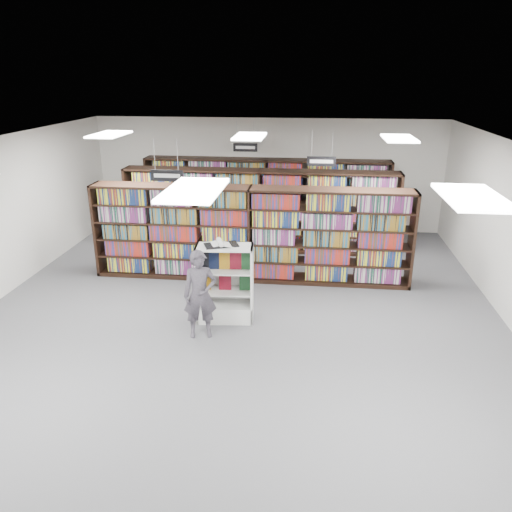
# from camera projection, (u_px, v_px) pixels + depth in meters

# --- Properties ---
(floor) EXTENTS (12.00, 12.00, 0.00)m
(floor) POSITION_uv_depth(u_px,v_px,m) (237.00, 319.00, 9.47)
(floor) COLOR #515256
(floor) RESTS_ON ground
(ceiling) EXTENTS (10.00, 12.00, 0.10)m
(ceiling) POSITION_uv_depth(u_px,v_px,m) (235.00, 148.00, 8.36)
(ceiling) COLOR silver
(ceiling) RESTS_ON wall_back
(wall_back) EXTENTS (10.00, 0.10, 3.20)m
(wall_back) POSITION_uv_depth(u_px,v_px,m) (267.00, 175.00, 14.51)
(wall_back) COLOR silver
(wall_back) RESTS_ON ground
(bookshelf_row_near) EXTENTS (7.00, 0.60, 2.10)m
(bookshelf_row_near) POSITION_uv_depth(u_px,v_px,m) (250.00, 234.00, 10.97)
(bookshelf_row_near) COLOR black
(bookshelf_row_near) RESTS_ON floor
(bookshelf_row_mid) EXTENTS (7.00, 0.60, 2.10)m
(bookshelf_row_mid) POSITION_uv_depth(u_px,v_px,m) (260.00, 211.00, 12.83)
(bookshelf_row_mid) COLOR black
(bookshelf_row_mid) RESTS_ON floor
(bookshelf_row_far) EXTENTS (7.00, 0.60, 2.10)m
(bookshelf_row_far) POSITION_uv_depth(u_px,v_px,m) (266.00, 195.00, 14.42)
(bookshelf_row_far) COLOR black
(bookshelf_row_far) RESTS_ON floor
(aisle_sign_left) EXTENTS (0.65, 0.02, 0.80)m
(aisle_sign_left) POSITION_uv_depth(u_px,v_px,m) (167.00, 175.00, 9.68)
(aisle_sign_left) COLOR #B2B2B7
(aisle_sign_left) RESTS_ON ceiling
(aisle_sign_right) EXTENTS (0.65, 0.02, 0.80)m
(aisle_sign_right) POSITION_uv_depth(u_px,v_px,m) (321.00, 160.00, 11.23)
(aisle_sign_right) COLOR #B2B2B7
(aisle_sign_right) RESTS_ON ceiling
(aisle_sign_center) EXTENTS (0.65, 0.02, 0.80)m
(aisle_sign_center) POSITION_uv_depth(u_px,v_px,m) (245.00, 147.00, 13.30)
(aisle_sign_center) COLOR #B2B2B7
(aisle_sign_center) RESTS_ON ceiling
(troffer_front_center) EXTENTS (0.60, 1.20, 0.04)m
(troffer_front_center) POSITION_uv_depth(u_px,v_px,m) (194.00, 190.00, 5.58)
(troffer_front_center) COLOR white
(troffer_front_center) RESTS_ON ceiling
(troffer_front_right) EXTENTS (0.60, 1.20, 0.04)m
(troffer_front_right) POSITION_uv_depth(u_px,v_px,m) (472.00, 197.00, 5.26)
(troffer_front_right) COLOR white
(troffer_front_right) RESTS_ON ceiling
(troffer_back_left) EXTENTS (0.60, 1.20, 0.04)m
(troffer_back_left) POSITION_uv_depth(u_px,v_px,m) (109.00, 134.00, 10.56)
(troffer_back_left) COLOR white
(troffer_back_left) RESTS_ON ceiling
(troffer_back_center) EXTENTS (0.60, 1.20, 0.04)m
(troffer_back_center) POSITION_uv_depth(u_px,v_px,m) (250.00, 136.00, 10.24)
(troffer_back_center) COLOR white
(troffer_back_center) RESTS_ON ceiling
(troffer_back_right) EXTENTS (0.60, 1.20, 0.04)m
(troffer_back_right) POSITION_uv_depth(u_px,v_px,m) (399.00, 138.00, 9.92)
(troffer_back_right) COLOR white
(troffer_back_right) RESTS_ON ceiling
(endcap_display) EXTENTS (1.08, 0.60, 1.46)m
(endcap_display) POSITION_uv_depth(u_px,v_px,m) (225.00, 295.00, 9.33)
(endcap_display) COLOR white
(endcap_display) RESTS_ON floor
(open_book) EXTENTS (0.69, 0.54, 0.13)m
(open_book) POSITION_uv_depth(u_px,v_px,m) (221.00, 244.00, 8.99)
(open_book) COLOR black
(open_book) RESTS_ON endcap_display
(shopper) EXTENTS (0.66, 0.52, 1.59)m
(shopper) POSITION_uv_depth(u_px,v_px,m) (200.00, 295.00, 8.60)
(shopper) COLOR #4D4751
(shopper) RESTS_ON floor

